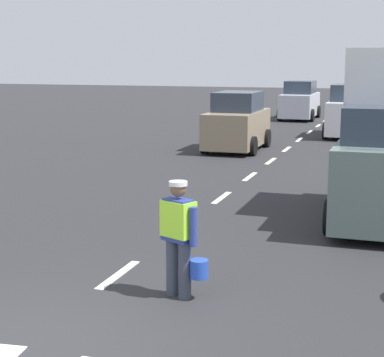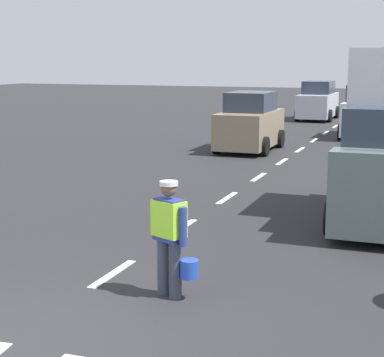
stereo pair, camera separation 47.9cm
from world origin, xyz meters
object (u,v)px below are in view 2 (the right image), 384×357
object	(u,v)px
road_worker	(171,233)
car_oncoming_third	(318,102)
car_outgoing_far	(366,113)
car_oncoming_second	(250,124)

from	to	relation	value
road_worker	car_oncoming_third	world-z (taller)	car_oncoming_third
road_worker	car_outgoing_far	size ratio (longest dim) A/B	0.41
car_oncoming_third	car_outgoing_far	bearing A→B (deg)	-66.31
car_oncoming_second	road_worker	bearing A→B (deg)	-78.76
car_oncoming_third	road_worker	bearing A→B (deg)	-84.48
road_worker	car_oncoming_third	distance (m)	28.07
car_outgoing_far	car_oncoming_second	size ratio (longest dim) A/B	1.07
road_worker	car_oncoming_third	xyz separation A→B (m)	(-2.70, 27.94, 0.05)
car_outgoing_far	car_oncoming_third	world-z (taller)	car_outgoing_far
car_oncoming_third	car_oncoming_second	xyz separation A→B (m)	(-0.24, -13.12, 0.01)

